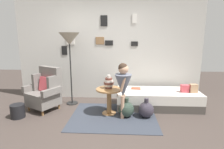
{
  "coord_description": "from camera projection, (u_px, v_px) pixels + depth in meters",
  "views": [
    {
      "loc": [
        0.37,
        -2.84,
        1.63
      ],
      "look_at": [
        0.15,
        0.95,
        0.85
      ],
      "focal_mm": 29.07,
      "sensor_mm": 36.0,
      "label": 1
    }
  ],
  "objects": [
    {
      "name": "person_child",
      "position": [
        123.0,
        83.0,
        3.6
      ],
      "size": [
        0.34,
        0.34,
        1.14
      ],
      "color": "tan",
      "rests_on": "ground"
    },
    {
      "name": "armchair",
      "position": [
        45.0,
        91.0,
        4.13
      ],
      "size": [
        0.9,
        0.83,
        0.97
      ],
      "color": "olive",
      "rests_on": "ground"
    },
    {
      "name": "demijohn_near",
      "position": [
        126.0,
        109.0,
        3.76
      ],
      "size": [
        0.33,
        0.33,
        0.41
      ],
      "color": "#2D3D33",
      "rests_on": "ground"
    },
    {
      "name": "ground_plane",
      "position": [
        100.0,
        134.0,
        3.12
      ],
      "size": [
        12.0,
        12.0,
        0.0
      ],
      "primitive_type": "plane",
      "color": "#423833"
    },
    {
      "name": "floor_lamp",
      "position": [
        69.0,
        41.0,
        4.24
      ],
      "size": [
        0.48,
        0.48,
        1.74
      ],
      "color": "black",
      "rests_on": "ground"
    },
    {
      "name": "vase_striped",
      "position": [
        109.0,
        83.0,
        3.85
      ],
      "size": [
        0.21,
        0.21,
        0.29
      ],
      "color": "brown",
      "rests_on": "side_table"
    },
    {
      "name": "daybed",
      "position": [
        158.0,
        99.0,
        4.29
      ],
      "size": [
        1.9,
        0.8,
        0.4
      ],
      "color": "#4C4742",
      "rests_on": "ground"
    },
    {
      "name": "gallery_wall",
      "position": [
        108.0,
        50.0,
        4.77
      ],
      "size": [
        4.8,
        0.12,
        2.6
      ],
      "color": "beige",
      "rests_on": "ground"
    },
    {
      "name": "pillow_head",
      "position": [
        193.0,
        88.0,
        4.1
      ],
      "size": [
        0.18,
        0.14,
        0.19
      ],
      "primitive_type": "cube",
      "rotation": [
        0.0,
        0.0,
        0.13
      ],
      "color": "tan",
      "rests_on": "daybed"
    },
    {
      "name": "pillow_mid",
      "position": [
        185.0,
        89.0,
        4.13
      ],
      "size": [
        0.17,
        0.12,
        0.17
      ],
      "primitive_type": "cube",
      "rotation": [
        0.0,
        0.0,
        0.02
      ],
      "color": "#D64C56",
      "rests_on": "daybed"
    },
    {
      "name": "demijohn_far",
      "position": [
        146.0,
        110.0,
        3.74
      ],
      "size": [
        0.32,
        0.32,
        0.41
      ],
      "color": "#332D38",
      "rests_on": "ground"
    },
    {
      "name": "side_table",
      "position": [
        109.0,
        96.0,
        3.87
      ],
      "size": [
        0.55,
        0.55,
        0.56
      ],
      "color": "#9E7042",
      "rests_on": "ground"
    },
    {
      "name": "rug",
      "position": [
        113.0,
        116.0,
        3.8
      ],
      "size": [
        1.76,
        1.42,
        0.01
      ],
      "primitive_type": "cube",
      "color": "#333842",
      "rests_on": "ground"
    },
    {
      "name": "book_on_daybed",
      "position": [
        136.0,
        88.0,
        4.4
      ],
      "size": [
        0.23,
        0.18,
        0.03
      ],
      "primitive_type": "cube",
      "rotation": [
        0.0,
        0.0,
        -0.09
      ],
      "color": "#B0573E",
      "rests_on": "daybed"
    },
    {
      "name": "magazine_basket",
      "position": [
        18.0,
        111.0,
        3.73
      ],
      "size": [
        0.28,
        0.28,
        0.28
      ],
      "primitive_type": "cylinder",
      "color": "black",
      "rests_on": "ground"
    }
  ]
}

